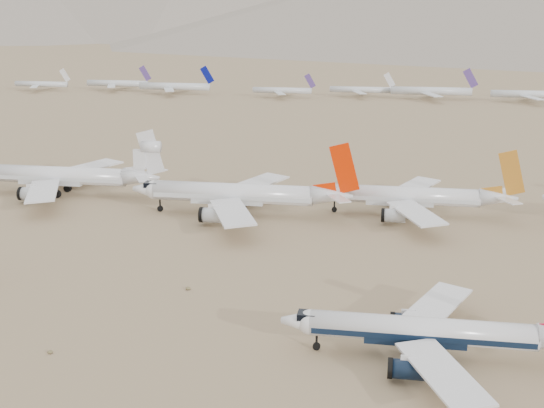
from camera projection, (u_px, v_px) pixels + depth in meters
The scene contains 7 objects.
ground at pixel (343, 334), 123.77m from camera, with size 7000.00×7000.00×0.00m, color olive.
main_airliner at pixel (435, 332), 113.93m from camera, with size 45.39×44.34×16.02m.
row2_gold_tail at pixel (413, 197), 190.01m from camera, with size 49.99×48.89×17.80m.
row2_orange_tail at pixel (242, 194), 190.23m from camera, with size 54.77×53.58×19.54m.
row2_white_trijet at pixel (66, 175), 210.14m from camera, with size 54.46×53.22×19.30m.
distant_storage_row at pixel (454, 92), 411.35m from camera, with size 615.30×58.43×14.91m.
desert_scrub at pixel (111, 390), 105.38m from camera, with size 206.06×121.67×0.63m.
Camera 1 is at (7.81, -114.27, 52.81)m, focal length 50.00 mm.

